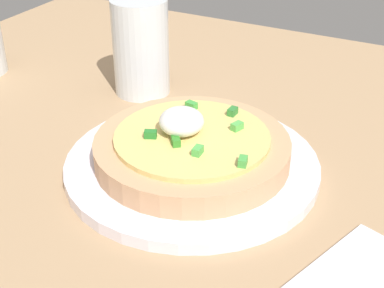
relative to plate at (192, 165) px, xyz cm
name	(u,v)px	position (x,y,z in cm)	size (l,w,h in cm)	color
dining_table	(179,146)	(-4.61, 5.35, -1.70)	(100.20, 85.41, 2.06)	tan
plate	(192,165)	(0.00, 0.00, 0.00)	(27.33, 27.33, 1.33)	white
pizza	(192,147)	(-0.05, 0.00, 2.28)	(20.87, 20.87, 5.88)	tan
cup_near	(141,50)	(-15.35, 14.60, 5.34)	(7.54, 7.54, 12.95)	silver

